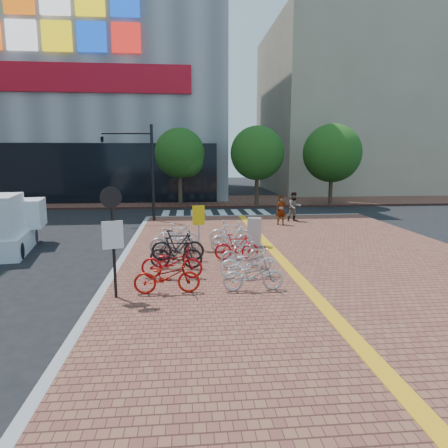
{
  "coord_description": "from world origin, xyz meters",
  "views": [
    {
      "loc": [
        -1.51,
        -13.59,
        4.01
      ],
      "look_at": [
        -0.04,
        2.11,
        1.3
      ],
      "focal_mm": 32.0,
      "sensor_mm": 36.0,
      "label": 1
    }
  ],
  "objects": [
    {
      "name": "notice_sign",
      "position": [
        -3.5,
        -2.87,
        2.08
      ],
      "size": [
        0.55,
        0.22,
        3.05
      ],
      "color": "black",
      "rests_on": "sidewalk"
    },
    {
      "name": "department_store",
      "position": [
        -15.99,
        31.95,
        13.98
      ],
      "size": [
        36.0,
        24.27,
        28.0
      ],
      "color": "gray",
      "rests_on": "ground"
    },
    {
      "name": "kerb_west",
      "position": [
        -4.0,
        -5.0,
        0.08
      ],
      "size": [
        0.25,
        34.0,
        0.15
      ],
      "primitive_type": "cube",
      "color": "gray",
      "rests_on": "ground"
    },
    {
      "name": "building_beige",
      "position": [
        18.0,
        32.0,
        9.0
      ],
      "size": [
        20.0,
        18.0,
        18.0
      ],
      "primitive_type": "cube",
      "color": "gray",
      "rests_on": "ground"
    },
    {
      "name": "bike_6",
      "position": [
        0.36,
        -2.65,
        0.61
      ],
      "size": [
        1.77,
        0.65,
        0.93
      ],
      "primitive_type": "imported",
      "rotation": [
        0.0,
        0.0,
        1.59
      ],
      "color": "#AAABAF",
      "rests_on": "sidewalk"
    },
    {
      "name": "pedestrian_b",
      "position": [
        4.84,
        9.42,
        1.01
      ],
      "size": [
        0.92,
        0.76,
        1.72
      ],
      "primitive_type": "imported",
      "rotation": [
        0.0,
        0.0,
        0.14
      ],
      "color": "#515667",
      "rests_on": "sidewalk"
    },
    {
      "name": "bike_10",
      "position": [
        0.3,
        2.23,
        0.69
      ],
      "size": [
        1.84,
        0.81,
        1.07
      ],
      "primitive_type": "imported",
      "rotation": [
        0.0,
        0.0,
        1.75
      ],
      "color": "silver",
      "rests_on": "sidewalk"
    },
    {
      "name": "bike_11",
      "position": [
        0.35,
        3.28,
        0.7
      ],
      "size": [
        1.87,
        0.7,
        1.1
      ],
      "primitive_type": "imported",
      "rotation": [
        0.0,
        0.0,
        1.47
      ],
      "color": "silver",
      "rests_on": "sidewalk"
    },
    {
      "name": "yellow_sign",
      "position": [
        -1.04,
        2.6,
        1.43
      ],
      "size": [
        0.5,
        0.13,
        1.85
      ],
      "color": "#B7B7BC",
      "rests_on": "sidewalk"
    },
    {
      "name": "bike_8",
      "position": [
        0.41,
        -0.2,
        0.64
      ],
      "size": [
        1.69,
        0.78,
        0.98
      ],
      "primitive_type": "imported",
      "rotation": [
        0.0,
        0.0,
        1.78
      ],
      "color": "#A7A7AC",
      "rests_on": "sidewalk"
    },
    {
      "name": "pedestrian_a",
      "position": [
        3.77,
        8.25,
        0.97
      ],
      "size": [
        0.61,
        0.42,
        1.64
      ],
      "primitive_type": "imported",
      "rotation": [
        0.0,
        0.0,
        0.04
      ],
      "color": "gray",
      "rests_on": "sidewalk"
    },
    {
      "name": "street_trees",
      "position": [
        5.04,
        17.45,
        4.1
      ],
      "size": [
        16.2,
        4.6,
        6.35
      ],
      "color": "#38281E",
      "rests_on": "far_sidewalk"
    },
    {
      "name": "tactile_strip",
      "position": [
        2.0,
        -5.0,
        0.16
      ],
      "size": [
        0.4,
        34.0,
        0.01
      ],
      "primitive_type": "cube",
      "color": "orange",
      "rests_on": "sidewalk"
    },
    {
      "name": "bike_7",
      "position": [
        0.42,
        -1.42,
        0.65
      ],
      "size": [
        1.96,
        0.86,
        1.0
      ],
      "primitive_type": "imported",
      "rotation": [
        0.0,
        0.0,
        1.68
      ],
      "color": "silver",
      "rests_on": "sidewalk"
    },
    {
      "name": "crosswalk",
      "position": [
        0.5,
        14.0,
        0.01
      ],
      "size": [
        7.5,
        4.0,
        0.01
      ],
      "color": "silver",
      "rests_on": "ground"
    },
    {
      "name": "bike_1",
      "position": [
        -2.02,
        -1.21,
        0.66
      ],
      "size": [
        2.01,
        0.88,
        1.03
      ],
      "primitive_type": "imported",
      "rotation": [
        0.0,
        0.0,
        1.47
      ],
      "color": "#B20C12",
      "rests_on": "sidewalk"
    },
    {
      "name": "box_truck",
      "position": [
        -9.08,
        3.52,
        1.16
      ],
      "size": [
        2.55,
        4.51,
        2.46
      ],
      "color": "white",
      "rests_on": "ground"
    },
    {
      "name": "far_sidewalk",
      "position": [
        0.0,
        21.0,
        0.07
      ],
      "size": [
        70.0,
        8.0,
        0.15
      ],
      "primitive_type": "cube",
      "color": "brown",
      "rests_on": "ground"
    },
    {
      "name": "bike_9",
      "position": [
        0.31,
        0.81,
        0.65
      ],
      "size": [
        1.67,
        0.51,
        0.99
      ],
      "primitive_type": "imported",
      "rotation": [
        0.0,
        0.0,
        1.54
      ],
      "color": "red",
      "rests_on": "sidewalk"
    },
    {
      "name": "sidewalk",
      "position": [
        3.0,
        -5.0,
        0.07
      ],
      "size": [
        14.0,
        34.0,
        0.15
      ],
      "primitive_type": "cube",
      "color": "brown",
      "rests_on": "ground"
    },
    {
      "name": "bike_0",
      "position": [
        -2.1,
        -2.63,
        0.64
      ],
      "size": [
        1.87,
        0.69,
        0.98
      ],
      "primitive_type": "imported",
      "rotation": [
        0.0,
        0.0,
        1.59
      ],
      "color": "#A9150C",
      "rests_on": "sidewalk"
    },
    {
      "name": "bike_3",
      "position": [
        -1.87,
        0.87,
        0.74
      ],
      "size": [
        1.97,
        0.65,
        1.17
      ],
      "primitive_type": "imported",
      "rotation": [
        0.0,
        0.0,
        1.52
      ],
      "color": "black",
      "rests_on": "sidewalk"
    },
    {
      "name": "bike_5",
      "position": [
        -1.91,
        3.16,
        0.67
      ],
      "size": [
        1.77,
        0.68,
        1.04
      ],
      "primitive_type": "imported",
      "rotation": [
        0.0,
        0.0,
        1.45
      ],
      "color": "white",
      "rests_on": "sidewalk"
    },
    {
      "name": "ground",
      "position": [
        0.0,
        0.0,
        0.0
      ],
      "size": [
        120.0,
        120.0,
        0.0
      ],
      "primitive_type": "plane",
      "color": "black",
      "rests_on": "ground"
    },
    {
      "name": "kerb_north",
      "position": [
        3.0,
        12.0,
        0.08
      ],
      "size": [
        14.0,
        0.25,
        0.15
      ],
      "primitive_type": "cube",
      "color": "gray",
      "rests_on": "ground"
    },
    {
      "name": "bike_4",
      "position": [
        -2.14,
        2.0,
        0.67
      ],
      "size": [
        1.78,
        0.71,
        1.04
      ],
      "primitive_type": "imported",
      "rotation": [
        0.0,
        0.0,
        1.7
      ],
      "color": "#ABACB0",
      "rests_on": "sidewalk"
    },
    {
      "name": "utility_box",
      "position": [
        1.37,
        3.08,
        0.76
      ],
      "size": [
        0.66,
        0.56,
        1.23
      ],
      "primitive_type": "cube",
      "rotation": [
        0.0,
        0.0,
        -0.29
      ],
      "color": "#BABABF",
      "rests_on": "sidewalk"
    },
    {
      "name": "traffic_light_pole",
      "position": [
        -4.8,
        10.42,
        4.05
      ],
      "size": [
        3.03,
        1.17,
        5.65
      ],
      "color": "black",
      "rests_on": "sidewalk"
    },
    {
      "name": "bike_2",
      "position": [
        -1.91,
        -0.11,
        0.7
      ],
      "size": [
        1.89,
        0.75,
        1.1
      ],
      "primitive_type": "imported",
      "rotation": [
        0.0,
        0.0,
        1.44
      ],
      "color": "black",
      "rests_on": "sidewalk"
    }
  ]
}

